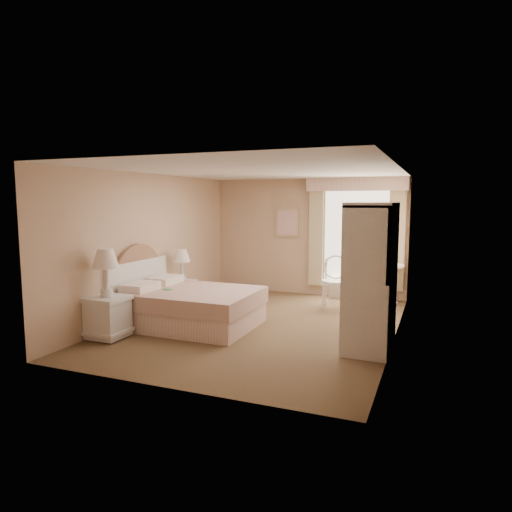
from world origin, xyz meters
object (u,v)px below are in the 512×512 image
at_px(nightstand_near, 107,306).
at_px(round_table, 384,277).
at_px(bed, 187,305).
at_px(cafe_chair, 335,277).
at_px(armoire, 371,288).
at_px(nightstand_far, 182,286).

bearing_deg(nightstand_near, round_table, 48.11).
distance_m(bed, nightstand_near, 1.29).
relative_size(nightstand_near, cafe_chair, 1.33).
bearing_deg(nightstand_near, bed, 55.99).
bearing_deg(nightstand_near, cafe_chair, 50.82).
xyz_separation_m(cafe_chair, armoire, (0.98, -2.23, 0.26)).
distance_m(bed, round_table, 4.01).
xyz_separation_m(nightstand_far, round_table, (3.52, 1.82, 0.11)).
bearing_deg(bed, nightstand_near, -124.01).
relative_size(nightstand_near, round_table, 1.67).
bearing_deg(nightstand_far, round_table, 27.28).
xyz_separation_m(nightstand_near, round_table, (3.52, 3.93, 0.03)).
bearing_deg(round_table, nightstand_near, -131.89).
bearing_deg(armoire, bed, 179.82).
height_order(nightstand_near, cafe_chair, nightstand_near).
height_order(nightstand_near, round_table, nightstand_near).
distance_m(nightstand_far, round_table, 3.96).
xyz_separation_m(bed, armoire, (2.94, -0.01, 0.49)).
relative_size(nightstand_far, armoire, 0.55).
bearing_deg(cafe_chair, nightstand_near, -135.39).
relative_size(bed, cafe_chair, 2.11).
bearing_deg(round_table, armoire, -87.39).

